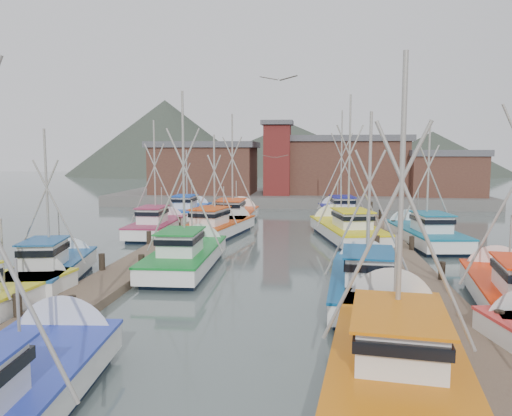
# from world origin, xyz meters

# --- Properties ---
(ground) EXTENTS (260.00, 260.00, 0.00)m
(ground) POSITION_xyz_m (0.00, 0.00, 0.00)
(ground) COLOR #475654
(ground) RESTS_ON ground
(dock_left) EXTENTS (2.30, 46.00, 1.50)m
(dock_left) POSITION_xyz_m (-7.00, 4.04, 0.21)
(dock_left) COLOR brown
(dock_left) RESTS_ON ground
(dock_right) EXTENTS (2.30, 46.00, 1.50)m
(dock_right) POSITION_xyz_m (7.00, 4.04, 0.21)
(dock_right) COLOR brown
(dock_right) RESTS_ON ground
(quay) EXTENTS (44.00, 16.00, 1.20)m
(quay) POSITION_xyz_m (0.00, 37.00, 0.60)
(quay) COLOR slate
(quay) RESTS_ON ground
(shed_left) EXTENTS (12.72, 8.48, 6.20)m
(shed_left) POSITION_xyz_m (-11.00, 35.00, 4.34)
(shed_left) COLOR brown
(shed_left) RESTS_ON quay
(shed_center) EXTENTS (14.84, 9.54, 6.90)m
(shed_center) POSITION_xyz_m (6.00, 37.00, 4.69)
(shed_center) COLOR brown
(shed_center) RESTS_ON quay
(shed_right) EXTENTS (8.48, 6.36, 5.20)m
(shed_right) POSITION_xyz_m (17.00, 34.00, 3.84)
(shed_right) COLOR brown
(shed_right) RESTS_ON quay
(lookout_tower) EXTENTS (3.60, 3.60, 8.50)m
(lookout_tower) POSITION_xyz_m (-2.00, 33.00, 5.55)
(lookout_tower) COLOR maroon
(lookout_tower) RESTS_ON quay
(distant_hills) EXTENTS (175.00, 140.00, 42.00)m
(distant_hills) POSITION_xyz_m (-12.76, 122.59, 0.00)
(distant_hills) COLOR #3B4439
(distant_hills) RESTS_ON ground
(boat_1) EXTENTS (4.46, 10.72, 9.58)m
(boat_1) POSITION_xyz_m (4.53, -11.00, 0.68)
(boat_1) COLOR #0F1D33
(boat_1) RESTS_ON ground
(boat_4) EXTENTS (3.98, 9.35, 9.95)m
(boat_4) POSITION_xyz_m (-4.35, 0.53, 0.68)
(boat_4) COLOR #0F1D33
(boat_4) RESTS_ON ground
(boat_5) EXTENTS (3.56, 9.49, 8.52)m
(boat_5) POSITION_xyz_m (4.49, -3.77, 0.68)
(boat_5) COLOR #0F1D33
(boat_5) RESTS_ON ground
(boat_6) EXTENTS (3.84, 8.18, 7.74)m
(boat_6) POSITION_xyz_m (-9.81, -3.15, 0.68)
(boat_6) COLOR #0F1D33
(boat_6) RESTS_ON ground
(boat_8) EXTENTS (4.72, 10.15, 8.24)m
(boat_8) POSITION_xyz_m (-4.66, 10.76, 0.68)
(boat_8) COLOR #0F1D33
(boat_8) RESTS_ON ground
(boat_9) EXTENTS (5.26, 10.89, 10.99)m
(boat_9) POSITION_xyz_m (4.46, 10.69, 0.69)
(boat_9) COLOR #0F1D33
(boat_9) RESTS_ON ground
(boat_10) EXTENTS (3.70, 8.60, 9.10)m
(boat_10) POSITION_xyz_m (-9.23, 10.84, 0.68)
(boat_10) COLOR #0F1D33
(boat_10) RESTS_ON ground
(boat_11) EXTENTS (4.19, 9.81, 9.06)m
(boat_11) POSITION_xyz_m (9.50, 9.35, 0.68)
(boat_11) COLOR #0F1D33
(boat_11) RESTS_ON ground
(boat_12) EXTENTS (4.16, 10.33, 10.25)m
(boat_12) POSITION_xyz_m (-4.54, 17.19, 0.69)
(boat_12) COLOR #0F1D33
(boat_12) RESTS_ON ground
(boat_13) EXTENTS (4.22, 9.65, 10.67)m
(boat_13) POSITION_xyz_m (4.58, 21.24, 0.69)
(boat_13) COLOR #0F1D33
(boat_13) RESTS_ON ground
(boat_14) EXTENTS (3.04, 8.92, 7.09)m
(boat_14) POSITION_xyz_m (-9.35, 20.53, 0.68)
(boat_14) COLOR #0F1D33
(boat_14) RESTS_ON ground
(gull_near) EXTENTS (1.55, 0.65, 0.24)m
(gull_near) POSITION_xyz_m (0.75, -4.32, 9.05)
(gull_near) COLOR gray
(gull_near) RESTS_ON ground
(gull_far) EXTENTS (1.55, 0.63, 0.24)m
(gull_far) POSITION_xyz_m (0.00, 3.59, 5.86)
(gull_far) COLOR gray
(gull_far) RESTS_ON ground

